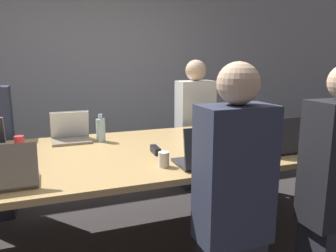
# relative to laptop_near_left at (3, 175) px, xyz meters

# --- Properties ---
(ground_plane) EXTENTS (24.00, 24.00, 0.00)m
(ground_plane) POSITION_rel_laptop_near_left_xyz_m (0.80, 0.47, -0.83)
(ground_plane) COLOR #383333
(curtain_wall) EXTENTS (12.00, 0.06, 2.80)m
(curtain_wall) POSITION_rel_laptop_near_left_xyz_m (0.80, 2.88, 0.57)
(curtain_wall) COLOR #ADADB2
(curtain_wall) RESTS_ON ground_plane
(conference_table) EXTENTS (3.65, 1.37, 0.76)m
(conference_table) POSITION_rel_laptop_near_left_xyz_m (0.80, 0.47, -0.12)
(conference_table) COLOR tan
(conference_table) RESTS_ON ground_plane
(laptop_near_left) EXTENTS (0.36, 0.24, 0.25)m
(laptop_near_left) POSITION_rel_laptop_near_left_xyz_m (0.00, 0.00, 0.00)
(laptop_near_left) COLOR gray
(laptop_near_left) RESTS_ON conference_table
(laptop_far_right) EXTENTS (0.37, 0.24, 0.25)m
(laptop_far_right) POSITION_rel_laptop_near_left_xyz_m (1.81, 0.98, 0.00)
(laptop_far_right) COLOR #333338
(laptop_far_right) RESTS_ON conference_table
(person_far_right) EXTENTS (0.40, 0.24, 1.44)m
(person_far_right) POSITION_rel_laptop_near_left_xyz_m (1.79, 1.40, -0.13)
(person_far_right) COLOR #2D2D38
(person_far_right) RESTS_ON ground_plane
(laptop_far_midleft) EXTENTS (0.32, 0.25, 0.25)m
(laptop_far_midleft) POSITION_rel_laptop_near_left_xyz_m (0.42, 0.95, 0.00)
(laptop_far_midleft) COLOR gray
(laptop_far_midleft) RESTS_ON conference_table
(bottle_far_midleft) EXTENTS (0.08, 0.08, 0.23)m
(bottle_far_midleft) POSITION_rel_laptop_near_left_xyz_m (0.65, 0.85, 0.03)
(bottle_far_midleft) COLOR #ADD1E0
(bottle_far_midleft) RESTS_ON conference_table
(laptop_near_right) EXTENTS (0.35, 0.27, 0.27)m
(laptop_near_right) POSITION_rel_laptop_near_left_xyz_m (1.84, 0.03, 0.01)
(laptop_near_right) COLOR #333338
(laptop_near_right) RESTS_ON conference_table
(person_near_right) EXTENTS (0.40, 0.24, 1.42)m
(person_near_right) POSITION_rel_laptop_near_left_xyz_m (1.86, -0.47, -0.14)
(person_near_right) COLOR #2D2D38
(person_near_right) RESTS_ON ground_plane
(cup_near_right) EXTENTS (0.08, 0.08, 0.09)m
(cup_near_right) POSITION_rel_laptop_near_left_xyz_m (1.57, 0.12, -0.03)
(cup_near_right) COLOR #232328
(cup_near_right) RESTS_ON conference_table
(cup_far_left) EXTENTS (0.08, 0.08, 0.08)m
(cup_far_left) POSITION_rel_laptop_near_left_xyz_m (0.02, 0.91, -0.03)
(cup_far_left) COLOR red
(cup_far_left) RESTS_ON conference_table
(laptop_near_midright) EXTENTS (0.33, 0.27, 0.27)m
(laptop_near_midright) POSITION_rel_laptop_near_left_xyz_m (1.18, -0.05, 0.01)
(laptop_near_midright) COLOR #333338
(laptop_near_midright) RESTS_ON conference_table
(person_near_midright) EXTENTS (0.40, 0.24, 1.44)m
(person_near_midright) POSITION_rel_laptop_near_left_xyz_m (1.17, -0.42, -0.13)
(person_near_midright) COLOR #2D2D38
(person_near_midright) RESTS_ON ground_plane
(cup_near_midright) EXTENTS (0.07, 0.07, 0.10)m
(cup_near_midright) POSITION_rel_laptop_near_left_xyz_m (0.93, 0.03, -0.02)
(cup_near_midright) COLOR white
(cup_near_midright) RESTS_ON conference_table
(stapler) EXTENTS (0.05, 0.15, 0.05)m
(stapler) POSITION_rel_laptop_near_left_xyz_m (0.97, 0.35, -0.05)
(stapler) COLOR black
(stapler) RESTS_ON conference_table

